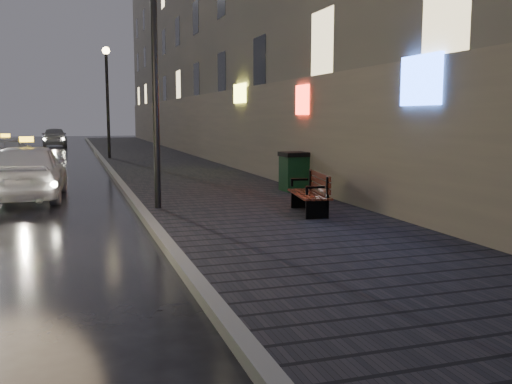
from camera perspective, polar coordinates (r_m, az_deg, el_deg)
ground at (r=6.82m, az=-17.97°, el=-11.22°), size 120.00×120.00×0.00m
sidewalk at (r=27.81m, az=-10.07°, el=3.16°), size 4.60×58.00×0.15m
curb at (r=27.58m, az=-15.02°, el=2.98°), size 0.20×58.00×0.15m
building_near at (r=32.54m, az=-5.58°, el=15.21°), size 1.80×50.00×13.00m
lamp_near at (r=12.66m, az=-10.11°, el=13.51°), size 0.36×0.36×5.28m
lamp_far at (r=28.55m, az=-14.66°, el=10.00°), size 0.36×0.36×5.28m
bench at (r=11.92m, az=5.62°, el=-0.08°), size 0.84×1.73×0.85m
trash_bin at (r=15.46m, az=3.83°, el=2.10°), size 0.72×0.72×1.05m
taxi_near at (r=15.97m, az=-21.83°, el=1.98°), size 1.97×4.47×1.50m
taxi_mid at (r=25.24m, az=-23.69°, el=3.54°), size 1.96×4.60×1.32m
car_far at (r=43.64m, az=-19.51°, el=5.22°), size 1.81×4.16×1.40m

